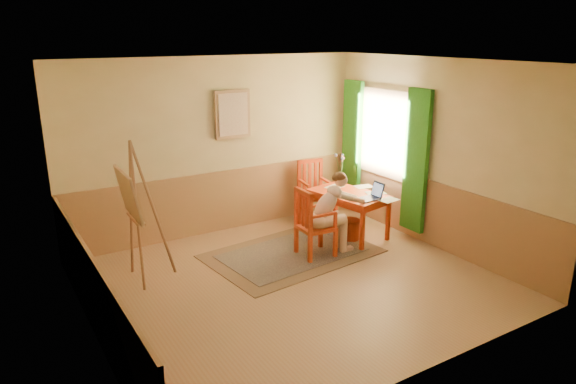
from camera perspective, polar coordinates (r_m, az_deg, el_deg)
room at (r=6.45m, az=0.68°, el=1.42°), size 5.04×4.54×2.84m
wainscot at (r=7.38m, az=-2.66°, el=-3.91°), size 5.00×4.50×1.00m
window at (r=8.74m, az=10.29°, el=4.94°), size 0.12×2.01×2.20m
wall_portrait at (r=8.35m, az=-6.04°, el=8.43°), size 0.60×0.05×0.76m
rug at (r=7.77m, az=0.44°, el=-6.69°), size 2.55×1.84×0.02m
table at (r=8.30m, az=6.62°, el=-0.66°), size 0.93×1.31×0.72m
chair_left at (r=7.51m, az=2.71°, el=-3.41°), size 0.50×0.48×1.03m
chair_back at (r=9.00m, az=2.80°, el=0.12°), size 0.54×0.55×1.04m
figure at (r=7.59m, az=4.65°, el=-1.95°), size 0.91×0.41×1.22m
laptop at (r=7.99m, az=9.02°, el=-0.41°), size 0.40×0.24×0.24m
papers at (r=8.36m, az=8.40°, el=0.07°), size 0.76×1.26×0.00m
vase at (r=8.55m, az=5.78°, el=2.25°), size 0.20×0.27×0.54m
wastebasket at (r=8.29m, az=6.75°, el=-4.09°), size 0.39×0.39×0.33m
easel at (r=6.86m, az=-16.63°, el=-0.85°), size 0.63×0.83×1.88m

